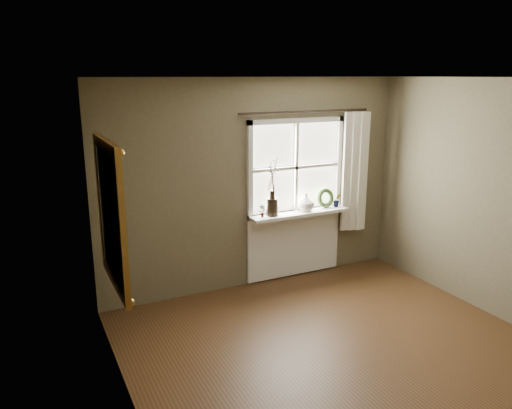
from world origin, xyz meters
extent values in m
plane|color=#402814|center=(0.00, 0.00, 0.00)|extent=(4.50, 4.50, 0.00)
plane|color=silver|center=(0.00, 0.00, 2.60)|extent=(4.50, 4.50, 0.00)
cube|color=brown|center=(0.00, 2.30, 1.30)|extent=(4.00, 0.10, 2.60)
cube|color=brown|center=(-2.05, 0.00, 1.30)|extent=(0.10, 4.50, 2.60)
cube|color=white|center=(0.55, 2.22, 0.89)|extent=(1.36, 0.06, 0.06)
cube|color=white|center=(0.55, 2.22, 2.07)|extent=(1.36, 0.06, 0.06)
cube|color=white|center=(-0.10, 2.22, 1.48)|extent=(0.06, 0.06, 1.24)
cube|color=white|center=(1.20, 2.22, 1.48)|extent=(0.06, 0.06, 1.24)
cube|color=white|center=(0.55, 2.22, 1.48)|extent=(1.24, 0.05, 0.04)
cube|color=white|center=(0.55, 2.22, 1.48)|extent=(0.04, 0.05, 1.12)
cube|color=white|center=(0.23, 2.25, 1.77)|extent=(0.59, 0.01, 0.53)
cube|color=white|center=(0.88, 2.25, 1.77)|extent=(0.59, 0.01, 0.53)
cube|color=white|center=(0.23, 2.25, 1.19)|extent=(0.59, 0.01, 0.53)
cube|color=white|center=(0.88, 2.25, 1.19)|extent=(0.59, 0.01, 0.53)
cube|color=white|center=(0.55, 2.12, 0.90)|extent=(1.36, 0.26, 0.04)
cube|color=white|center=(0.55, 2.23, 0.46)|extent=(1.36, 0.04, 0.88)
cylinder|color=black|center=(0.16, 2.12, 1.03)|extent=(0.19, 0.19, 0.22)
imported|color=beige|center=(0.65, 2.12, 1.04)|extent=(0.26, 0.26, 0.23)
torus|color=#30461F|center=(0.97, 2.16, 1.02)|extent=(0.27, 0.13, 0.27)
imported|color=#30461F|center=(0.02, 2.12, 1.00)|extent=(0.09, 0.07, 0.16)
imported|color=#30461F|center=(1.13, 2.12, 1.01)|extent=(0.11, 0.09, 0.18)
cube|color=beige|center=(1.39, 2.13, 1.37)|extent=(0.36, 0.12, 1.59)
cylinder|color=black|center=(0.65, 2.17, 2.18)|extent=(1.84, 0.03, 0.03)
cube|color=white|center=(-1.97, 1.13, 1.44)|extent=(0.02, 0.92, 1.13)
cube|color=olive|center=(-1.96, 1.13, 2.06)|extent=(0.05, 1.11, 0.10)
cube|color=olive|center=(-1.96, 1.13, 0.82)|extent=(0.05, 1.11, 0.10)
cube|color=olive|center=(-1.96, 0.62, 1.44)|extent=(0.05, 0.10, 1.13)
cube|color=olive|center=(-1.96, 1.64, 1.44)|extent=(0.05, 0.10, 1.13)
sphere|color=silver|center=(-1.91, 1.10, 2.00)|extent=(0.04, 0.04, 0.04)
sphere|color=silver|center=(-1.91, 1.13, 1.96)|extent=(0.04, 0.04, 0.04)
sphere|color=silver|center=(-1.91, 1.16, 2.01)|extent=(0.04, 0.04, 0.04)
camera|label=1|loc=(-2.65, -3.18, 2.62)|focal=35.00mm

